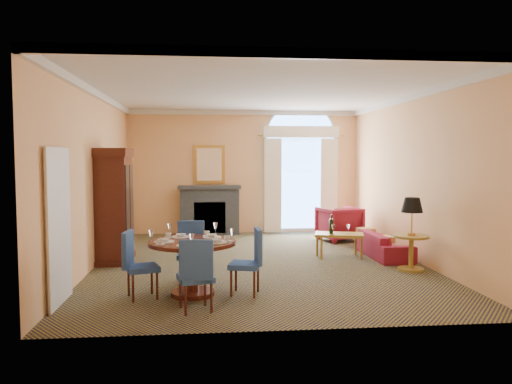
{
  "coord_description": "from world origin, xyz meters",
  "views": [
    {
      "loc": [
        -0.97,
        -9.29,
        1.99
      ],
      "look_at": [
        0.0,
        0.5,
        1.3
      ],
      "focal_mm": 35.0,
      "sensor_mm": 36.0,
      "label": 1
    }
  ],
  "objects": [
    {
      "name": "dining_chair_south",
      "position": [
        -1.11,
        -2.98,
        0.55
      ],
      "size": [
        0.52,
        0.52,
        0.96
      ],
      "rotation": [
        0.0,
        0.0,
        0.24
      ],
      "color": "#264A97",
      "rests_on": "ground"
    },
    {
      "name": "dining_chair_north",
      "position": [
        -1.22,
        -1.3,
        0.55
      ],
      "size": [
        0.45,
        0.46,
        0.96
      ],
      "rotation": [
        0.0,
        0.0,
        3.09
      ],
      "color": "#264A97",
      "rests_on": "ground"
    },
    {
      "name": "armchair",
      "position": [
        2.16,
        2.25,
        0.41
      ],
      "size": [
        1.08,
        1.1,
        0.81
      ],
      "primitive_type": "imported",
      "rotation": [
        0.0,
        0.0,
        3.42
      ],
      "color": "#A01D35",
      "rests_on": "ground"
    },
    {
      "name": "coffee_table",
      "position": [
        1.63,
        0.3,
        0.45
      ],
      "size": [
        1.05,
        0.75,
        0.86
      ],
      "rotation": [
        0.0,
        0.0,
        -0.26
      ],
      "color": "#A98732",
      "rests_on": "ground"
    },
    {
      "name": "room_envelope",
      "position": [
        -0.03,
        0.67,
        2.51
      ],
      "size": [
        6.04,
        7.52,
        3.45
      ],
      "color": "#FFBD79",
      "rests_on": "ground"
    },
    {
      "name": "ground",
      "position": [
        0.0,
        0.0,
        0.0
      ],
      "size": [
        7.5,
        7.5,
        0.0
      ],
      "primitive_type": "plane",
      "color": "#15123A",
      "rests_on": "ground"
    },
    {
      "name": "sofa",
      "position": [
        2.55,
        0.27,
        0.24
      ],
      "size": [
        0.68,
        1.68,
        0.49
      ],
      "primitive_type": "imported",
      "rotation": [
        0.0,
        0.0,
        1.59
      ],
      "color": "#A01D35",
      "rests_on": "ground"
    },
    {
      "name": "dining_chair_west",
      "position": [
        -1.97,
        -2.24,
        0.55
      ],
      "size": [
        0.54,
        0.54,
        0.96
      ],
      "rotation": [
        0.0,
        0.0,
        -1.24
      ],
      "color": "#264A97",
      "rests_on": "ground"
    },
    {
      "name": "side_table",
      "position": [
        2.6,
        -0.93,
        0.8
      ],
      "size": [
        0.62,
        0.62,
        1.26
      ],
      "color": "#A98732",
      "rests_on": "ground"
    },
    {
      "name": "armoire",
      "position": [
        -2.72,
        0.36,
        1.04
      ],
      "size": [
        0.62,
        1.1,
        2.15
      ],
      "color": "#3A150D",
      "rests_on": "ground"
    },
    {
      "name": "dining_chair_east",
      "position": [
        -0.33,
        -2.19,
        0.55
      ],
      "size": [
        0.52,
        0.52,
        0.96
      ],
      "rotation": [
        0.0,
        0.0,
        1.31
      ],
      "color": "#264A97",
      "rests_on": "ground"
    },
    {
      "name": "dining_table",
      "position": [
        -1.18,
        -2.16,
        0.59
      ],
      "size": [
        1.25,
        1.25,
        0.99
      ],
      "color": "#3A150D",
      "rests_on": "ground"
    }
  ]
}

